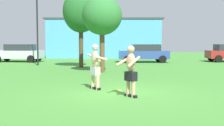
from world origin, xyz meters
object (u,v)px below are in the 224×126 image
Objects in this scene: player_with_cap at (95,64)px; tree_right_field at (81,12)px; lamp_post at (37,18)px; tree_behind_players at (102,16)px; player_in_black at (131,70)px; frisbee at (118,90)px; car_blue_near_post at (144,53)px; car_silver_mid_lot at (19,53)px.

tree_right_field reaches higher than player_with_cap.
lamp_post is 1.32× the size of tree_behind_players.
lamp_post reaches higher than player_in_black.
lamp_post is at bearing 152.45° from tree_right_field.
player_in_black is at bearing -80.93° from tree_behind_players.
frisbee is at bearing -62.83° from lamp_post.
tree_right_field is 1.21× the size of tree_behind_players.
car_blue_near_post is at bearing 22.06° from lamp_post.
tree_behind_players is (1.61, -3.34, -0.59)m from tree_right_field.
frisbee is at bearing -60.84° from car_silver_mid_lot.
frisbee is at bearing -75.95° from tree_right_field.
tree_behind_players is at bearing 97.46° from frisbee.
frisbee is 0.06× the size of car_blue_near_post.
player_in_black is (1.25, -1.57, -0.06)m from player_with_cap.
frisbee is at bearing 106.72° from player_in_black.
lamp_post is 1.09× the size of tree_right_field.
car_blue_near_post is 9.57m from lamp_post.
lamp_post reaches higher than frisbee.
player_with_cap reaches higher than player_in_black.
player_with_cap reaches higher than car_silver_mid_lot.
player_with_cap is 10.13m from tree_right_field.
car_silver_mid_lot is 9.05m from tree_right_field.
car_silver_mid_lot reaches higher than frisbee.
car_silver_mid_lot is at bearing 137.20° from tree_right_field.
player_with_cap is 17.24m from car_silver_mid_lot.
frisbee is at bearing -99.44° from car_blue_near_post.
tree_right_field is (-2.46, 9.81, 3.88)m from frisbee.
player_in_black is 14.71m from lamp_post.
lamp_post is (-6.38, 12.97, 2.72)m from player_in_black.
player_with_cap is at bearing 128.63° from player_in_black.
player_with_cap is at bearing -62.92° from car_silver_mid_lot.
car_blue_near_post is 7.87m from tree_right_field.
player_with_cap is 0.40× the size of car_blue_near_post.
car_silver_mid_lot is at bearing 119.16° from frisbee.
car_silver_mid_lot is (-11.21, 0.51, 0.00)m from car_blue_near_post.
tree_behind_players reaches higher than car_blue_near_post.
tree_right_field is at bearing 104.05° from frisbee.
player_in_black is 1.64m from frisbee.
player_in_black is 0.39× the size of car_blue_near_post.
player_with_cap is 7.15× the size of frisbee.
lamp_post is (-5.98, 11.65, 3.60)m from frisbee.
player_in_black is 6.97× the size of frisbee.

